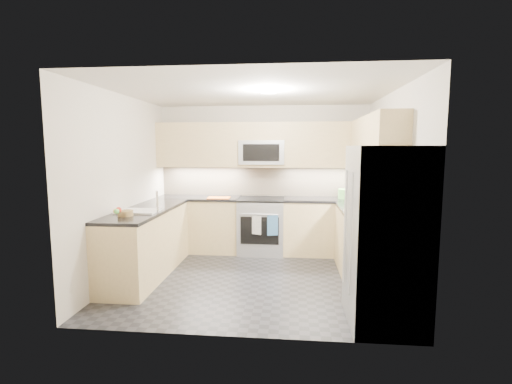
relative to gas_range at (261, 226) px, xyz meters
name	(u,v)px	position (x,y,z in m)	size (l,w,h in m)	color
floor	(254,278)	(0.00, -1.28, -0.46)	(3.60, 3.20, 0.00)	black
ceiling	(253,92)	(0.00, -1.28, 2.04)	(3.60, 3.20, 0.02)	beige
wall_back	(263,178)	(0.00, 0.32, 0.79)	(3.60, 0.02, 2.50)	beige
wall_front	(235,207)	(0.00, -2.88, 0.79)	(3.60, 0.02, 2.50)	beige
wall_left	(124,186)	(-1.80, -1.28, 0.79)	(0.02, 3.20, 2.50)	beige
wall_right	(392,189)	(1.80, -1.28, 0.79)	(0.02, 3.20, 2.50)	beige
base_cab_back_left	(199,225)	(-1.09, 0.02, -0.01)	(1.42, 0.60, 0.90)	#DABF83
base_cab_back_right	(326,227)	(1.09, 0.02, -0.01)	(1.42, 0.60, 0.90)	#DABF83
base_cab_right	(364,246)	(1.50, -1.12, -0.01)	(0.60, 1.70, 0.90)	#DABF83
base_cab_peninsula	(147,243)	(-1.50, -1.28, -0.01)	(0.60, 2.00, 0.90)	#DABF83
countertop_back_left	(198,198)	(-1.09, 0.02, 0.47)	(1.42, 0.63, 0.04)	black
countertop_back_right	(327,200)	(1.09, 0.02, 0.47)	(1.42, 0.63, 0.04)	black
countertop_right	(365,212)	(1.50, -1.12, 0.47)	(0.63, 1.70, 0.04)	black
countertop_peninsula	(146,210)	(-1.50, -1.28, 0.47)	(0.63, 2.00, 0.04)	black
upper_cab_back	(262,145)	(0.00, 0.15, 1.37)	(3.60, 0.35, 0.75)	#DABF83
upper_cab_right	(375,144)	(1.62, -1.00, 1.37)	(0.35, 1.95, 0.75)	#DABF83
backsplash_back	(263,181)	(0.00, 0.32, 0.74)	(3.60, 0.01, 0.51)	tan
backsplash_right	(383,189)	(1.80, -0.82, 0.74)	(0.01, 2.30, 0.51)	tan
gas_range	(261,226)	(0.00, 0.00, 0.00)	(0.76, 0.65, 0.91)	#A1A3A9
range_cooktop	(261,199)	(0.00, 0.00, 0.46)	(0.76, 0.65, 0.03)	black
oven_door_glass	(260,231)	(0.00, -0.33, -0.01)	(0.62, 0.02, 0.45)	black
oven_handle	(260,214)	(0.00, -0.35, 0.26)	(0.02, 0.02, 0.60)	#B2B5BA
microwave	(262,152)	(0.00, 0.12, 1.24)	(0.76, 0.40, 0.40)	#A1A4A8
microwave_door	(261,153)	(0.00, -0.08, 1.24)	(0.60, 0.01, 0.28)	black
refrigerator	(385,236)	(1.45, -2.43, 0.45)	(0.70, 0.90, 1.80)	#A7AAAF
fridge_handle_left	(351,235)	(1.08, -2.61, 0.49)	(0.02, 0.02, 1.20)	#B2B5BA
fridge_handle_right	(345,227)	(1.08, -2.25, 0.49)	(0.02, 0.02, 1.20)	#B2B5BA
sink_basin	(138,216)	(-1.50, -1.53, 0.42)	(0.52, 0.38, 0.16)	white
faucet	(157,202)	(-1.24, -1.53, 0.62)	(0.03, 0.03, 0.28)	silver
utensil_bowl	(346,194)	(1.41, 0.06, 0.56)	(0.27, 0.27, 0.16)	#5CA848
cutting_board	(219,198)	(-0.71, -0.10, 0.49)	(0.37, 0.26, 0.01)	orange
fruit_basket	(125,213)	(-1.54, -1.82, 0.52)	(0.19, 0.19, 0.07)	olive
fruit_apple	(119,210)	(-1.51, -2.05, 0.60)	(0.07, 0.07, 0.07)	red
fruit_pear	(117,211)	(-1.49, -2.15, 0.60)	(0.06, 0.06, 0.06)	#5FC353
dish_towel_check	(257,225)	(-0.05, -0.37, 0.10)	(0.16, 0.01, 0.30)	white
dish_towel_blue	(273,225)	(0.21, -0.37, 0.10)	(0.17, 0.01, 0.33)	#315B89
fruit_orange	(116,211)	(-1.51, -2.13, 0.60)	(0.06, 0.06, 0.06)	orange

